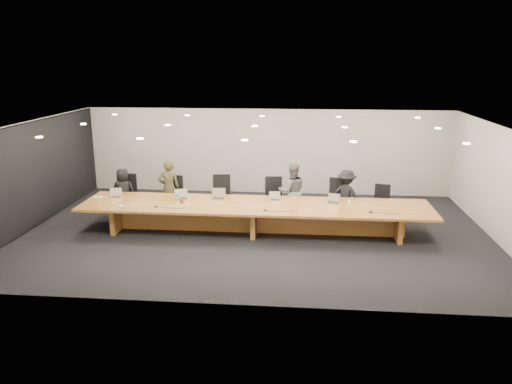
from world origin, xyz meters
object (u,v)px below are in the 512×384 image
chair_right (336,200)px  mic_center (265,210)px  chair_far_left (127,194)px  chair_mid_left (221,196)px  laptop_a (116,193)px  water_bottle (177,196)px  chair_far_right (381,203)px  laptop_b (181,194)px  laptop_d (275,196)px  paper_cup_near (295,199)px  chair_left (172,195)px  amber_mug (182,201)px  conference_table (255,213)px  person_d (346,196)px  av_box (122,206)px  laptop_c (218,194)px  paper_cup_far (349,202)px  person_c (292,191)px  mic_left (156,207)px  person_a (123,192)px  person_b (169,188)px  chair_mid_right (274,197)px  laptop_e (333,199)px  mic_right (371,212)px

chair_right → mic_center: bearing=-121.0°
chair_far_left → chair_mid_left: 2.78m
laptop_a → chair_mid_left: bearing=3.4°
laptop_a → water_bottle: bearing=-19.0°
chair_far_right → laptop_b: (-5.39, -1.04, 0.38)m
laptop_d → paper_cup_near: (0.53, 0.00, -0.07)m
chair_left → amber_mug: size_ratio=10.55×
conference_table → water_bottle: water_bottle is taller
person_d → av_box: bearing=38.1°
laptop_c → paper_cup_far: (3.45, -0.14, -0.09)m
chair_mid_left → mic_center: bearing=-57.9°
mic_center → person_c: bearing=70.3°
laptop_b → water_bottle: bearing=-171.5°
paper_cup_far → mic_left: (-4.90, -0.74, -0.04)m
chair_mid_left → paper_cup_near: (2.11, -0.88, 0.19)m
mic_center → person_a: bearing=158.7°
person_a → paper_cup_near: bearing=170.1°
chair_mid_left → water_bottle: chair_mid_left is taller
conference_table → person_b: person_b is taller
chair_far_right → chair_left: bearing=-162.3°
chair_far_right → water_bottle: bearing=-151.5°
conference_table → laptop_d: bearing=40.4°
chair_far_right → laptop_a: (-7.20, -1.02, 0.37)m
chair_mid_right → person_a: bearing=176.0°
water_bottle → paper_cup_near: bearing=3.3°
chair_far_right → person_a: person_a is taller
laptop_c → laptop_e: laptop_c is taller
person_a → mic_center: 4.53m
laptop_b → mic_left: (-0.48, -0.76, -0.12)m
person_b → paper_cup_far: 5.08m
conference_table → chair_mid_left: size_ratio=7.55×
paper_cup_near → mic_left: 3.60m
laptop_e → person_a: bearing=-171.4°
mic_right → conference_table: bearing=171.8°
chair_mid_left → av_box: 2.89m
chair_right → water_bottle: 4.35m
mic_left → chair_mid_right: bearing=31.9°
chair_mid_left → laptop_c: size_ratio=3.33×
chair_right → person_b: (-4.72, 0.02, 0.22)m
person_a → mic_left: person_a is taller
person_a → water_bottle: bearing=152.0°
chair_far_right → paper_cup_far: size_ratio=10.06×
laptop_e → chair_right: bearing=97.8°
laptop_e → paper_cup_near: 1.00m
av_box → paper_cup_near: bearing=13.6°
amber_mug → person_b: bearing=118.6°
water_bottle → laptop_d: bearing=4.0°
chair_mid_left → laptop_d: size_ratio=4.11×
chair_far_right → laptop_a: 7.28m
chair_mid_right → mic_right: size_ratio=9.75×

